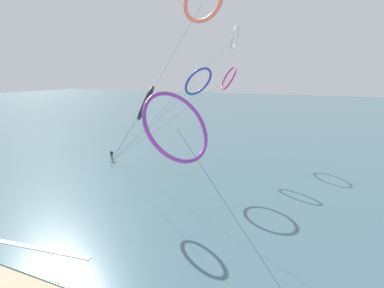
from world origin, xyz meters
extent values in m
cube|color=#476B75|center=(0.00, 104.05, 0.04)|extent=(400.00, 200.00, 0.08)
ellipsoid|color=#199351|center=(-19.42, 30.52, 0.11)|extent=(1.40, 0.40, 0.06)
cylinder|color=#1E2823|center=(-19.38, 30.65, 0.54)|extent=(0.12, 0.12, 0.80)
cylinder|color=#1E2823|center=(-19.46, 30.38, 0.54)|extent=(0.12, 0.12, 0.80)
cube|color=#1E2823|center=(-19.42, 30.52, 1.25)|extent=(0.28, 0.36, 0.62)
sphere|color=tan|center=(-19.42, 30.52, 1.67)|extent=(0.22, 0.22, 0.22)
cylinder|color=#1E2823|center=(-19.36, 30.85, 1.30)|extent=(0.51, 0.22, 0.39)
cylinder|color=#1E2823|center=(-19.48, 30.43, 1.30)|extent=(0.51, 0.22, 0.39)
torus|color=#CC288E|center=(-2.00, 36.66, 13.15)|extent=(3.98, 4.38, 3.55)
cylinder|color=#3F3F3F|center=(-10.71, 33.59, 6.51)|extent=(17.44, 6.17, 13.03)
torus|color=purple|center=(3.92, 8.07, 10.71)|extent=(4.34, 5.62, 4.30)
cylinder|color=#3F3F3F|center=(9.01, 6.30, 5.29)|extent=(10.20, 3.55, 10.59)
torus|color=#EA7260|center=(-0.35, 22.49, 21.03)|extent=(4.80, 2.32, 4.55)
cylinder|color=#3F3F3F|center=(-9.88, 26.50, 10.41)|extent=(19.10, 8.06, 20.83)
torus|color=silver|center=(-5.30, 50.08, 20.35)|extent=(1.57, 4.41, 4.28)
cylinder|color=#3F3F3F|center=(-12.36, 40.30, 10.11)|extent=(14.15, 19.59, 20.24)
torus|color=black|center=(-5.29, 19.04, 10.85)|extent=(3.44, 4.35, 3.67)
cylinder|color=#3F3F3F|center=(-12.36, 24.78, 5.35)|extent=(14.15, 11.51, 10.71)
torus|color=#2647B7|center=(-3.69, 29.25, 12.83)|extent=(4.03, 4.98, 3.74)
cylinder|color=#3F3F3F|center=(-11.55, 29.88, 6.34)|extent=(15.75, 1.30, 12.69)
camera|label=1|loc=(12.78, -9.27, 13.95)|focal=29.73mm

